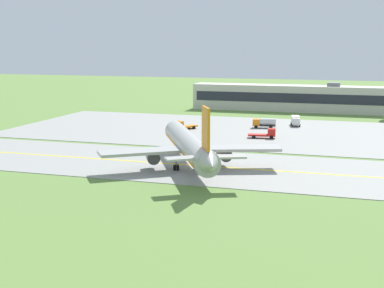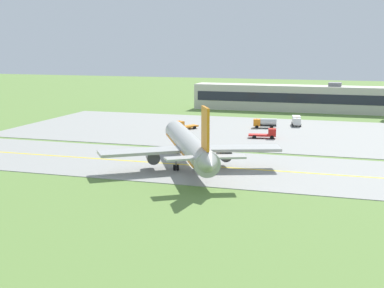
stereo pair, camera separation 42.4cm
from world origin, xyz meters
TOP-DOWN VIEW (x-y plane):
  - ground_plane at (0.00, 0.00)m, footprint 500.00×500.00m
  - taxiway_strip at (0.00, 0.00)m, footprint 240.00×28.00m
  - apron_pad at (10.00, 42.00)m, footprint 140.00×52.00m
  - taxiway_centreline at (0.00, 0.00)m, footprint 220.00×0.60m
  - airplane_lead at (-1.28, -2.24)m, footprint 30.44×36.69m
  - service_truck_baggage at (-16.30, 39.64)m, footprint 5.28×6.45m
  - service_truck_fuel at (3.27, 48.83)m, footprint 6.29×3.26m
  - service_truck_catering at (6.53, 33.12)m, footprint 6.65×3.17m
  - service_truck_pushback at (10.67, 55.63)m, footprint 3.14×6.26m
  - terminal_building at (5.47, 89.16)m, footprint 65.71×8.72m

SIDE VIEW (x-z plane):
  - ground_plane at x=0.00m, z-range 0.00..0.00m
  - taxiway_strip at x=0.00m, z-range 0.00..0.10m
  - apron_pad at x=10.00m, z-range 0.00..0.10m
  - taxiway_centreline at x=0.00m, z-range 0.10..0.11m
  - service_truck_baggage at x=-16.30m, z-range -0.11..2.48m
  - service_truck_catering at x=6.53m, z-range -0.11..2.48m
  - service_truck_pushback at x=10.67m, z-range 0.23..2.83m
  - service_truck_fuel at x=3.27m, z-range 0.21..2.86m
  - airplane_lead at x=-1.28m, z-range -2.22..10.48m
  - terminal_building at x=5.47m, z-range -0.58..9.07m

